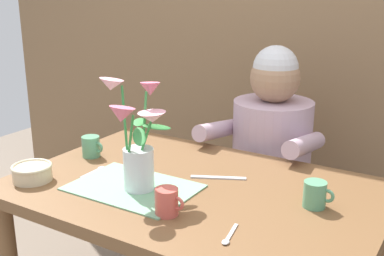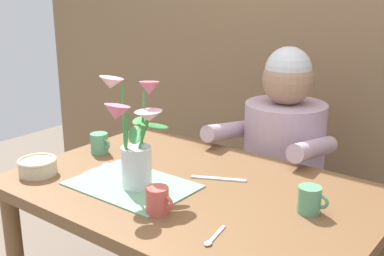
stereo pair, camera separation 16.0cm
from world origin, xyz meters
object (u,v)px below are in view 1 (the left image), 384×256
at_px(flower_vase, 137,143).
at_px(ceramic_bowl, 32,172).
at_px(dinner_knife, 218,178).
at_px(coffee_cup, 315,194).
at_px(seated_person, 270,176).
at_px(tea_cup, 91,147).
at_px(ceramic_mug, 167,202).

distance_m(flower_vase, ceramic_bowl, 0.40).
distance_m(dinner_knife, coffee_cup, 0.35).
distance_m(seated_person, dinner_knife, 0.55).
bearing_deg(coffee_cup, dinner_knife, 173.13).
height_order(flower_vase, tea_cup, flower_vase).
height_order(seated_person, ceramic_mug, seated_person).
bearing_deg(coffee_cup, seated_person, 123.46).
relative_size(dinner_knife, tea_cup, 2.04).
height_order(ceramic_bowl, tea_cup, tea_cup).
height_order(flower_vase, ceramic_bowl, flower_vase).
bearing_deg(seated_person, ceramic_bowl, -119.19).
bearing_deg(coffee_cup, ceramic_mug, -141.80).
height_order(dinner_knife, ceramic_mug, ceramic_mug).
relative_size(dinner_knife, coffee_cup, 2.04).
height_order(flower_vase, coffee_cup, flower_vase).
height_order(ceramic_bowl, dinner_knife, ceramic_bowl).
bearing_deg(ceramic_mug, coffee_cup, 38.20).
distance_m(ceramic_bowl, dinner_knife, 0.63).
bearing_deg(flower_vase, ceramic_bowl, -161.17).
relative_size(ceramic_bowl, coffee_cup, 1.46).
bearing_deg(ceramic_bowl, tea_cup, 88.20).
xyz_separation_m(flower_vase, ceramic_mug, (0.17, -0.09, -0.12)).
bearing_deg(ceramic_mug, ceramic_bowl, -176.70).
xyz_separation_m(seated_person, tea_cup, (-0.50, -0.58, 0.22)).
height_order(ceramic_bowl, coffee_cup, coffee_cup).
xyz_separation_m(ceramic_bowl, coffee_cup, (0.87, 0.30, 0.01)).
bearing_deg(flower_vase, tea_cup, 155.59).
relative_size(ceramic_bowl, ceramic_mug, 1.46).
bearing_deg(flower_vase, coffee_cup, 19.23).
distance_m(ceramic_bowl, ceramic_mug, 0.53).
bearing_deg(seated_person, ceramic_mug, -87.14).
xyz_separation_m(flower_vase, coffee_cup, (0.52, 0.18, -0.12)).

